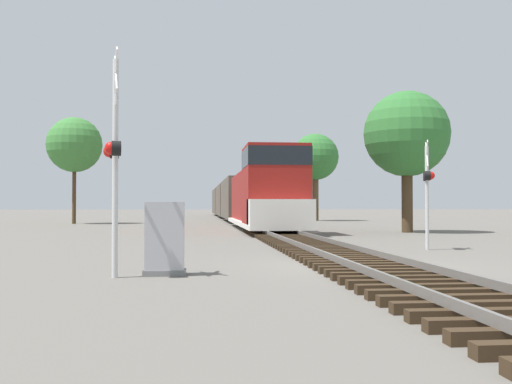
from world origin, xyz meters
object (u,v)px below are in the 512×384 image
at_px(crossing_signal_far, 428,182).
at_px(tree_mid_background, 74,145).
at_px(crossing_signal_near, 114,153).
at_px(tree_far_right, 407,135).
at_px(freight_train, 235,200).
at_px(relay_cabinet, 165,239).
at_px(tree_deep_background, 315,158).

bearing_deg(crossing_signal_far, tree_mid_background, 47.92).
xyz_separation_m(crossing_signal_near, tree_mid_background, (-8.05, 36.50, 3.76)).
bearing_deg(crossing_signal_far, tree_far_right, 0.83).
relative_size(freight_train, tree_mid_background, 8.06).
xyz_separation_m(freight_train, crossing_signal_near, (-5.59, -48.28, 0.56)).
bearing_deg(tree_mid_background, relay_cabinet, -75.93).
bearing_deg(freight_train, crossing_signal_far, -84.92).
xyz_separation_m(relay_cabinet, tree_deep_background, (11.92, 43.23, 5.26)).
relative_size(crossing_signal_near, tree_mid_background, 0.54).
distance_m(crossing_signal_far, relay_cabinet, 10.54).
distance_m(tree_mid_background, tree_deep_background, 22.14).
xyz_separation_m(tree_far_right, tree_mid_background, (-21.09, 17.48, 0.98)).
bearing_deg(tree_far_right, freight_train, 104.28).
bearing_deg(tree_far_right, relay_cabinet, -122.75).
relative_size(crossing_signal_far, tree_far_right, 0.47).
relative_size(tree_far_right, tree_mid_background, 0.90).
bearing_deg(crossing_signal_near, relay_cabinet, 97.47).
relative_size(tree_far_right, tree_deep_background, 0.93).
distance_m(freight_train, tree_mid_background, 18.53).
bearing_deg(freight_train, tree_far_right, -75.72).
xyz_separation_m(freight_train, relay_cabinet, (-4.58, -47.95, -1.22)).
distance_m(freight_train, relay_cabinet, 48.18).
bearing_deg(freight_train, tree_mid_background, -139.20).
xyz_separation_m(crossing_signal_far, tree_deep_background, (3.64, 36.87, 3.76)).
distance_m(crossing_signal_far, tree_mid_background, 34.72).
height_order(freight_train, tree_far_right, tree_far_right).
relative_size(crossing_signal_near, tree_far_right, 0.60).
height_order(freight_train, crossing_signal_near, crossing_signal_near).
distance_m(freight_train, crossing_signal_far, 41.75).
relative_size(crossing_signal_far, tree_deep_background, 0.43).
xyz_separation_m(freight_train, tree_far_right, (7.45, -29.25, 3.33)).
xyz_separation_m(freight_train, crossing_signal_far, (3.69, -41.59, 0.28)).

